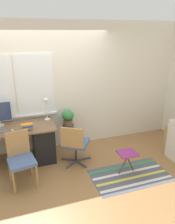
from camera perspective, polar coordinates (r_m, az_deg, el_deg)
ground_plane at (r=4.47m, az=-7.31°, el=-13.41°), size 14.00×14.00×0.00m
wall_back_with_window at (r=4.65m, az=-10.41°, el=6.02°), size 9.00×0.12×2.70m
desk at (r=4.54m, az=-20.68°, el=-8.25°), size 1.93×0.72×0.75m
mouse at (r=4.24m, az=-19.08°, el=-4.51°), size 0.04×0.07×0.04m
desk_lamp at (r=4.50m, az=-10.76°, el=2.32°), size 0.12×0.12×0.47m
book_stack at (r=4.20m, az=-15.51°, el=-3.80°), size 0.21×0.17×0.12m
desk_chair_wooden at (r=3.90m, az=-17.06°, el=-11.24°), size 0.49×0.49×0.91m
office_chair_swivel at (r=4.26m, az=-3.34°, el=-8.16°), size 0.63×0.64×0.84m
plant_stand at (r=4.78m, az=-5.04°, el=-4.07°), size 0.25×0.25×0.57m
potted_plant at (r=4.69m, az=-5.13°, el=-1.25°), size 0.25×0.25×0.33m
floor_rug_striped at (r=4.22m, az=11.05°, el=-15.88°), size 1.42×0.79×0.01m
folding_stool at (r=4.09m, az=10.38°, el=-10.98°), size 0.34×0.29×0.42m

